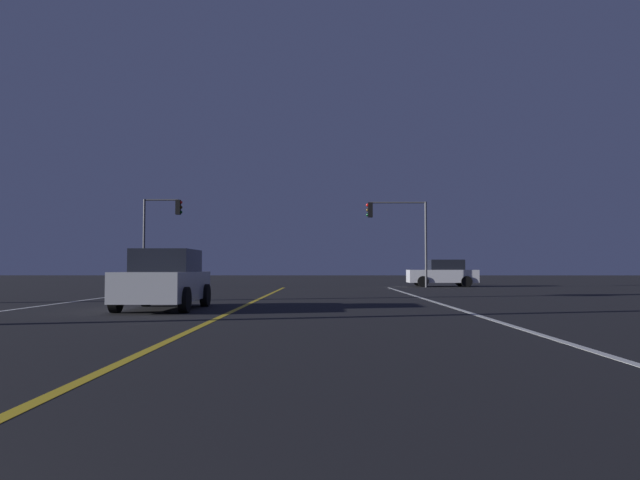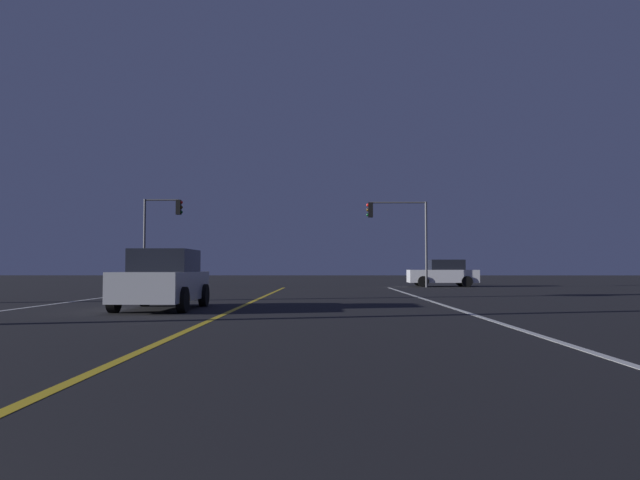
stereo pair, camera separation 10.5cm
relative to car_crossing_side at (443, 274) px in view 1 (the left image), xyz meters
The scene contains 6 objects.
lane_edge_right 23.73m from the car_crossing_side, 98.91° to the right, with size 0.16×42.62×0.01m, color silver.
lane_center_divider 25.46m from the car_crossing_side, 112.98° to the right, with size 0.16×42.62×0.01m, color gold.
car_crossing_side is the anchor object (origin of this frame).
car_oncoming 24.57m from the car_crossing_side, 119.21° to the right, with size 2.02×4.30×1.70m.
traffic_light_near_right 4.68m from the car_crossing_side, 152.52° to the right, with size 3.71×0.36×5.22m.
traffic_light_near_left 17.80m from the car_crossing_side, behind, with size 2.41×0.36×5.40m.
Camera 1 is at (2.51, 0.04, 1.16)m, focal length 34.24 mm.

